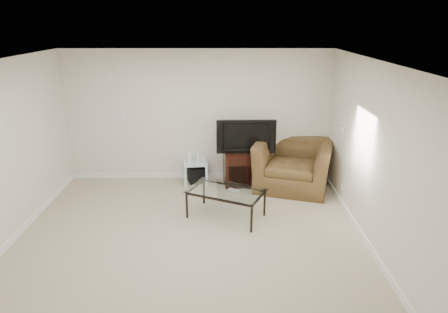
{
  "coord_description": "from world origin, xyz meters",
  "views": [
    {
      "loc": [
        0.49,
        -4.87,
        3.01
      ],
      "look_at": [
        0.5,
        1.2,
        0.9
      ],
      "focal_mm": 32.0,
      "sensor_mm": 36.0,
      "label": 1
    }
  ],
  "objects_px": {
    "television": "(246,135)",
    "side_table": "(195,172)",
    "subwoofer": "(197,174)",
    "coffee_table": "(226,204)",
    "tv_stand": "(245,167)",
    "recliner": "(293,157)"
  },
  "relations": [
    {
      "from": "tv_stand",
      "to": "side_table",
      "type": "relative_size",
      "value": 1.79
    },
    {
      "from": "television",
      "to": "recliner",
      "type": "relative_size",
      "value": 0.74
    },
    {
      "from": "television",
      "to": "subwoofer",
      "type": "height_order",
      "value": "television"
    },
    {
      "from": "tv_stand",
      "to": "recliner",
      "type": "relative_size",
      "value": 0.59
    },
    {
      "from": "recliner",
      "to": "tv_stand",
      "type": "bearing_deg",
      "value": -174.65
    },
    {
      "from": "television",
      "to": "side_table",
      "type": "xyz_separation_m",
      "value": [
        -0.95,
        0.09,
        -0.76
      ]
    },
    {
      "from": "television",
      "to": "subwoofer",
      "type": "relative_size",
      "value": 3.22
    },
    {
      "from": "television",
      "to": "recliner",
      "type": "bearing_deg",
      "value": -10.5
    },
    {
      "from": "coffee_table",
      "to": "tv_stand",
      "type": "bearing_deg",
      "value": 74.9
    },
    {
      "from": "television",
      "to": "subwoofer",
      "type": "bearing_deg",
      "value": 172.39
    },
    {
      "from": "recliner",
      "to": "television",
      "type": "bearing_deg",
      "value": -172.58
    },
    {
      "from": "recliner",
      "to": "coffee_table",
      "type": "height_order",
      "value": "recliner"
    },
    {
      "from": "tv_stand",
      "to": "side_table",
      "type": "height_order",
      "value": "tv_stand"
    },
    {
      "from": "television",
      "to": "recliner",
      "type": "xyz_separation_m",
      "value": [
        0.87,
        -0.14,
        -0.38
      ]
    },
    {
      "from": "recliner",
      "to": "coffee_table",
      "type": "relative_size",
      "value": 1.15
    },
    {
      "from": "television",
      "to": "recliner",
      "type": "distance_m",
      "value": 0.96
    },
    {
      "from": "subwoofer",
      "to": "recliner",
      "type": "bearing_deg",
      "value": -7.94
    },
    {
      "from": "side_table",
      "to": "recliner",
      "type": "relative_size",
      "value": 0.33
    },
    {
      "from": "tv_stand",
      "to": "recliner",
      "type": "height_order",
      "value": "recliner"
    },
    {
      "from": "subwoofer",
      "to": "coffee_table",
      "type": "distance_m",
      "value": 1.55
    },
    {
      "from": "subwoofer",
      "to": "coffee_table",
      "type": "height_order",
      "value": "coffee_table"
    },
    {
      "from": "side_table",
      "to": "subwoofer",
      "type": "distance_m",
      "value": 0.07
    }
  ]
}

